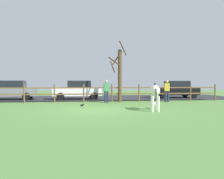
{
  "coord_description": "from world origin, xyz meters",
  "views": [
    {
      "loc": [
        -0.76,
        -11.52,
        1.41
      ],
      "look_at": [
        1.01,
        0.71,
        1.05
      ],
      "focal_mm": 35.67,
      "sensor_mm": 36.0,
      "label": 1
    }
  ],
  "objects_px": {
    "zebra": "(155,93)",
    "visitor_left_of_tree": "(106,90)",
    "crow_on_grass": "(82,105)",
    "visitor_right_of_tree": "(167,90)",
    "parked_car_black": "(176,89)",
    "parked_car_white": "(77,90)",
    "bare_tree": "(119,74)",
    "parked_car_grey": "(11,90)"
  },
  "relations": [
    {
      "from": "zebra",
      "to": "parked_car_white",
      "type": "xyz_separation_m",
      "value": [
        -4.0,
        8.14,
        -0.08
      ]
    },
    {
      "from": "zebra",
      "to": "visitor_left_of_tree",
      "type": "distance_m",
      "value": 5.32
    },
    {
      "from": "bare_tree",
      "to": "crow_on_grass",
      "type": "xyz_separation_m",
      "value": [
        -2.81,
        -3.39,
        -2.0
      ]
    },
    {
      "from": "crow_on_grass",
      "to": "visitor_left_of_tree",
      "type": "xyz_separation_m",
      "value": [
        1.76,
        2.82,
        0.78
      ]
    },
    {
      "from": "crow_on_grass",
      "to": "visitor_left_of_tree",
      "type": "bearing_deg",
      "value": 58.05
    },
    {
      "from": "zebra",
      "to": "parked_car_black",
      "type": "height_order",
      "value": "parked_car_black"
    },
    {
      "from": "visitor_left_of_tree",
      "to": "visitor_right_of_tree",
      "type": "distance_m",
      "value": 4.52
    },
    {
      "from": "parked_car_grey",
      "to": "crow_on_grass",
      "type": "bearing_deg",
      "value": -47.06
    },
    {
      "from": "parked_car_white",
      "to": "visitor_left_of_tree",
      "type": "height_order",
      "value": "visitor_left_of_tree"
    },
    {
      "from": "crow_on_grass",
      "to": "parked_car_black",
      "type": "distance_m",
      "value": 10.69
    },
    {
      "from": "parked_car_black",
      "to": "visitor_left_of_tree",
      "type": "xyz_separation_m",
      "value": [
        -6.83,
        -3.5,
        0.06
      ]
    },
    {
      "from": "parked_car_grey",
      "to": "visitor_right_of_tree",
      "type": "xyz_separation_m",
      "value": [
        11.97,
        -3.43,
        0.06
      ]
    },
    {
      "from": "parked_car_white",
      "to": "visitor_right_of_tree",
      "type": "xyz_separation_m",
      "value": [
        6.61,
        -3.29,
        0.06
      ]
    },
    {
      "from": "crow_on_grass",
      "to": "parked_car_grey",
      "type": "xyz_separation_m",
      "value": [
        -5.7,
        6.12,
        0.72
      ]
    },
    {
      "from": "parked_car_black",
      "to": "visitor_left_of_tree",
      "type": "relative_size",
      "value": 2.45
    },
    {
      "from": "visitor_left_of_tree",
      "to": "visitor_right_of_tree",
      "type": "bearing_deg",
      "value": -1.61
    },
    {
      "from": "parked_car_white",
      "to": "visitor_left_of_tree",
      "type": "distance_m",
      "value": 3.8
    },
    {
      "from": "visitor_right_of_tree",
      "to": "parked_car_white",
      "type": "bearing_deg",
      "value": 153.52
    },
    {
      "from": "crow_on_grass",
      "to": "visitor_right_of_tree",
      "type": "height_order",
      "value": "visitor_right_of_tree"
    },
    {
      "from": "zebra",
      "to": "visitor_right_of_tree",
      "type": "height_order",
      "value": "visitor_right_of_tree"
    },
    {
      "from": "zebra",
      "to": "crow_on_grass",
      "type": "distance_m",
      "value": 4.32
    },
    {
      "from": "bare_tree",
      "to": "parked_car_white",
      "type": "xyz_separation_m",
      "value": [
        -3.14,
        2.6,
        -1.28
      ]
    },
    {
      "from": "crow_on_grass",
      "to": "parked_car_white",
      "type": "relative_size",
      "value": 0.05
    },
    {
      "from": "bare_tree",
      "to": "parked_car_black",
      "type": "relative_size",
      "value": 1.12
    },
    {
      "from": "crow_on_grass",
      "to": "parked_car_white",
      "type": "height_order",
      "value": "parked_car_white"
    },
    {
      "from": "bare_tree",
      "to": "visitor_left_of_tree",
      "type": "distance_m",
      "value": 1.7
    },
    {
      "from": "parked_car_black",
      "to": "zebra",
      "type": "bearing_deg",
      "value": -120.2
    },
    {
      "from": "bare_tree",
      "to": "zebra",
      "type": "relative_size",
      "value": 2.37
    },
    {
      "from": "bare_tree",
      "to": "parked_car_white",
      "type": "height_order",
      "value": "bare_tree"
    },
    {
      "from": "parked_car_black",
      "to": "parked_car_grey",
      "type": "height_order",
      "value": "same"
    },
    {
      "from": "zebra",
      "to": "parked_car_black",
      "type": "xyz_separation_m",
      "value": [
        4.93,
        8.47,
        -0.08
      ]
    },
    {
      "from": "parked_car_grey",
      "to": "zebra",
      "type": "bearing_deg",
      "value": -41.48
    },
    {
      "from": "zebra",
      "to": "parked_car_black",
      "type": "relative_size",
      "value": 0.47
    },
    {
      "from": "bare_tree",
      "to": "parked_car_white",
      "type": "distance_m",
      "value": 4.28
    },
    {
      "from": "parked_car_grey",
      "to": "visitor_right_of_tree",
      "type": "bearing_deg",
      "value": -15.98
    },
    {
      "from": "bare_tree",
      "to": "crow_on_grass",
      "type": "distance_m",
      "value": 4.83
    },
    {
      "from": "zebra",
      "to": "crow_on_grass",
      "type": "bearing_deg",
      "value": 149.55
    },
    {
      "from": "bare_tree",
      "to": "parked_car_grey",
      "type": "bearing_deg",
      "value": 162.17
    },
    {
      "from": "zebra",
      "to": "visitor_right_of_tree",
      "type": "xyz_separation_m",
      "value": [
        2.61,
        4.85,
        -0.02
      ]
    },
    {
      "from": "parked_car_grey",
      "to": "parked_car_white",
      "type": "height_order",
      "value": "same"
    },
    {
      "from": "bare_tree",
      "to": "parked_car_grey",
      "type": "distance_m",
      "value": 9.02
    },
    {
      "from": "zebra",
      "to": "visitor_left_of_tree",
      "type": "bearing_deg",
      "value": 110.92
    }
  ]
}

